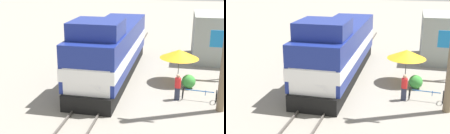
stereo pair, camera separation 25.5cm
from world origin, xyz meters
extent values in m
plane|color=gray|center=(0.00, 0.00, 0.00)|extent=(120.00, 120.00, 0.00)
cube|color=#4C4742|center=(-0.72, 0.00, 0.07)|extent=(0.08, 37.61, 0.15)
cube|color=#4C4742|center=(0.72, 0.00, 0.07)|extent=(0.08, 37.61, 0.15)
cube|color=black|center=(0.00, 3.10, 0.46)|extent=(2.75, 12.61, 0.92)
cube|color=navy|center=(0.00, 3.10, 2.24)|extent=(2.98, 12.10, 2.64)
cube|color=white|center=(0.00, 3.10, 1.98)|extent=(3.02, 12.23, 0.70)
cube|color=white|center=(0.00, -2.07, 1.65)|extent=(2.54, 1.77, 1.45)
cube|color=navy|center=(0.00, -0.68, 4.04)|extent=(2.81, 2.77, 0.95)
cylinder|color=#4C4C4C|center=(4.55, 2.85, 1.05)|extent=(0.05, 0.05, 2.09)
cone|color=orange|center=(4.55, 2.85, 1.95)|extent=(2.52, 2.52, 0.57)
cube|color=#595959|center=(7.51, 4.11, 1.11)|extent=(0.12, 0.12, 2.22)
sphere|color=#388C38|center=(5.24, 1.91, 0.43)|extent=(0.86, 0.86, 0.86)
cube|color=#2D3347|center=(4.58, -0.16, 0.37)|extent=(0.30, 0.20, 0.74)
cylinder|color=red|center=(4.58, -0.16, 1.04)|extent=(0.34, 0.34, 0.59)
sphere|color=tan|center=(4.58, -0.16, 1.44)|extent=(0.22, 0.22, 0.22)
torus|color=black|center=(6.75, -0.07, 0.37)|extent=(0.11, 0.74, 0.74)
torus|color=black|center=(4.90, 0.08, 0.37)|extent=(0.11, 0.74, 0.74)
cube|color=#194C99|center=(5.83, 0.01, 0.58)|extent=(1.57, 0.17, 0.04)
cylinder|color=#194C99|center=(6.15, -0.02, 0.50)|extent=(0.04, 0.04, 0.31)
camera|label=1|loc=(4.58, -17.19, 7.23)|focal=50.00mm
camera|label=2|loc=(4.83, -17.13, 7.23)|focal=50.00mm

